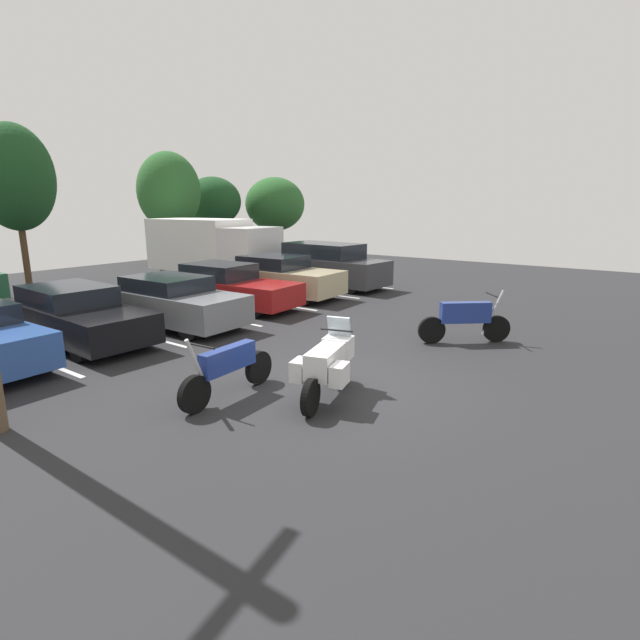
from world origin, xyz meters
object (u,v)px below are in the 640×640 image
(car_black, at_px, (75,315))
(car_grey, at_px, (173,302))
(car_red, at_px, (228,287))
(car_charcoal, at_px, (329,265))
(car_champagne, at_px, (281,277))
(motorcycle_third, at_px, (466,319))
(motorcycle_second, at_px, (228,369))
(motorcycle_touring, at_px, (328,363))
(box_truck, at_px, (212,246))

(car_black, height_order, car_grey, car_grey)
(car_red, bearing_deg, car_charcoal, -3.06)
(car_red, height_order, car_champagne, car_champagne)
(motorcycle_third, relative_size, car_black, 0.38)
(motorcycle_second, xyz_separation_m, car_grey, (2.80, 5.20, 0.16))
(motorcycle_second, distance_m, car_red, 8.07)
(motorcycle_third, bearing_deg, motorcycle_touring, 172.04)
(motorcycle_touring, height_order, car_red, car_red)
(car_grey, bearing_deg, car_black, 165.09)
(car_grey, relative_size, box_truck, 0.70)
(motorcycle_second, height_order, car_black, car_black)
(box_truck, bearing_deg, car_champagne, -107.90)
(motorcycle_touring, bearing_deg, car_grey, 75.44)
(motorcycle_third, height_order, box_truck, box_truck)
(motorcycle_touring, height_order, motorcycle_third, motorcycle_touring)
(motorcycle_touring, xyz_separation_m, car_charcoal, (9.93, 7.00, 0.26))
(motorcycle_third, height_order, car_red, car_red)
(car_champagne, bearing_deg, car_black, 178.44)
(motorcycle_touring, xyz_separation_m, car_black, (-0.74, 7.28, 0.04))
(motorcycle_second, distance_m, car_champagne, 9.80)
(car_black, distance_m, car_grey, 2.55)
(motorcycle_touring, height_order, box_truck, box_truck)
(motorcycle_touring, relative_size, motorcycle_second, 0.92)
(car_grey, bearing_deg, car_champagne, 4.90)
(car_red, distance_m, car_champagne, 2.47)
(car_grey, distance_m, box_truck, 9.54)
(car_black, distance_m, car_charcoal, 10.67)
(motorcycle_touring, relative_size, car_champagne, 0.46)
(car_champagne, relative_size, box_truck, 0.70)
(motorcycle_touring, height_order, car_grey, car_grey)
(car_champagne, height_order, car_charcoal, car_charcoal)
(motorcycle_touring, xyz_separation_m, car_red, (4.47, 7.29, 0.05))
(motorcycle_second, relative_size, car_red, 0.46)
(motorcycle_third, relative_size, box_truck, 0.29)
(motorcycle_touring, bearing_deg, car_red, 58.46)
(car_charcoal, bearing_deg, motorcycle_third, -122.92)
(car_grey, bearing_deg, motorcycle_third, -66.19)
(car_grey, bearing_deg, car_red, 13.52)
(motorcycle_touring, bearing_deg, box_truck, 55.70)
(car_charcoal, bearing_deg, car_red, 176.94)
(car_champagne, distance_m, box_truck, 6.21)
(motorcycle_touring, height_order, car_black, car_black)
(motorcycle_touring, bearing_deg, car_champagne, 45.57)
(car_black, bearing_deg, motorcycle_touring, -84.19)
(motorcycle_third, height_order, car_charcoal, car_charcoal)
(car_black, distance_m, car_red, 5.21)
(motorcycle_touring, relative_size, car_grey, 0.46)
(motorcycle_touring, distance_m, car_black, 7.32)
(motorcycle_second, height_order, box_truck, box_truck)
(motorcycle_second, height_order, car_champagne, car_champagne)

